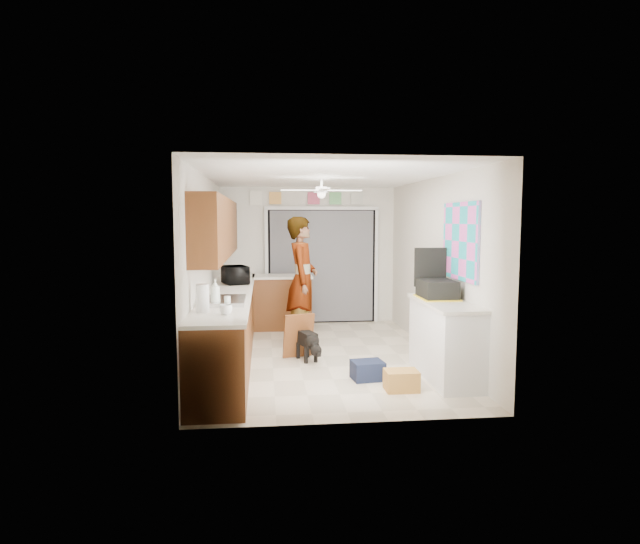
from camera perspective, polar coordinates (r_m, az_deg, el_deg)
name	(u,v)px	position (r m, az deg, el deg)	size (l,w,h in m)	color
floor	(323,356)	(7.61, 0.32, -8.94)	(5.00, 5.00, 0.00)	beige
ceiling	(323,176)	(7.39, 0.33, 10.16)	(5.00, 5.00, 0.00)	white
wall_back	(308,256)	(9.88, -1.27, 1.77)	(3.20, 3.20, 0.00)	beige
wall_front	(353,292)	(4.94, 3.51, -2.14)	(3.20, 3.20, 0.00)	beige
wall_left	(206,269)	(7.40, -12.09, 0.34)	(5.00, 5.00, 0.00)	beige
wall_right	(435,267)	(7.74, 12.18, 0.57)	(5.00, 5.00, 0.00)	beige
left_base_cabinets	(229,326)	(7.49, -9.67, -5.74)	(0.60, 4.80, 0.90)	brown
left_countertop	(229,293)	(7.41, -9.66, -2.18)	(0.62, 4.80, 0.04)	white
upper_cabinets	(218,228)	(7.55, -10.81, 4.65)	(0.32, 4.00, 0.80)	brown
sink_basin	(224,301)	(6.41, -10.23, -3.08)	(0.50, 0.76, 0.06)	silver
faucet	(207,293)	(6.42, -11.94, -2.25)	(0.03, 0.03, 0.22)	silver
peninsula_base	(282,303)	(9.44, -4.04, -3.31)	(1.00, 0.60, 0.90)	brown
peninsula_top	(282,276)	(9.38, -4.06, -0.47)	(1.04, 0.64, 0.04)	white
back_opening_recess	(322,266)	(9.89, 0.19, 0.61)	(2.00, 0.06, 2.10)	black
curtain_panel	(322,266)	(9.85, 0.22, 0.59)	(1.90, 0.03, 2.05)	slate
door_trim_left	(267,267)	(9.80, -5.73, 0.54)	(0.06, 0.04, 2.10)	white
door_trim_right	(376,266)	(10.02, 6.02, 0.65)	(0.06, 0.04, 2.10)	white
door_trim_head	(322,208)	(9.82, 0.21, 6.83)	(2.10, 0.04, 0.06)	white
header_frame_0	(275,198)	(9.80, -4.80, 7.86)	(0.22, 0.02, 0.22)	#F0AA50
header_frame_2	(314,198)	(9.84, -0.68, 7.87)	(0.22, 0.02, 0.22)	#C74A69
header_frame_3	(335,198)	(9.89, 1.65, 7.86)	(0.22, 0.02, 0.22)	#6CBE72
header_frame_4	(357,198)	(9.95, 3.96, 7.83)	(0.22, 0.02, 0.22)	beige
route66_sign	(256,198)	(9.80, -6.86, 7.84)	(0.22, 0.02, 0.26)	silver
right_counter_base	(445,342)	(6.66, 13.21, -7.24)	(0.50, 1.40, 0.90)	white
right_counter_top	(445,303)	(6.57, 13.22, -3.25)	(0.54, 1.44, 0.04)	white
abstract_painting	(460,241)	(6.76, 14.73, 3.19)	(0.03, 1.15, 0.95)	#F459C6
ceiling_fan	(321,190)	(7.58, 0.16, 8.69)	(1.14, 1.14, 0.24)	white
microwave	(236,275)	(8.22, -8.99, -0.30)	(0.49, 0.33, 0.27)	black
soap_bottle	(215,292)	(6.20, -11.11, -2.10)	(0.12, 0.12, 0.31)	silver
cup	(226,310)	(5.59, -10.01, -3.97)	(0.13, 0.13, 0.10)	white
jar_b	(227,301)	(6.16, -9.86, -3.06)	(0.07, 0.07, 0.11)	silver
paper_towel_roll	(203,298)	(5.76, -12.41, -2.75)	(0.14, 0.14, 0.30)	white
suitcase	(437,289)	(6.78, 12.39, -1.80)	(0.40, 0.53, 0.23)	black
suitcase_rim	(437,298)	(6.79, 12.37, -2.72)	(0.44, 0.58, 0.02)	yellow
suitcase_lid	(430,267)	(7.02, 11.69, 0.52)	(0.42, 0.03, 0.50)	black
cardboard_box	(401,380)	(6.18, 8.68, -11.36)	(0.37, 0.28, 0.23)	gold
navy_crate	(368,370)	(6.54, 5.10, -10.40)	(0.37, 0.31, 0.22)	black
cabinet_door_panel	(299,336)	(7.43, -2.30, -6.80)	(0.42, 0.03, 0.63)	brown
man	(302,280)	(8.26, -1.92, -0.88)	(0.71, 0.47, 1.96)	white
dog	(307,344)	(7.34, -1.42, -7.70)	(0.24, 0.57, 0.45)	black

